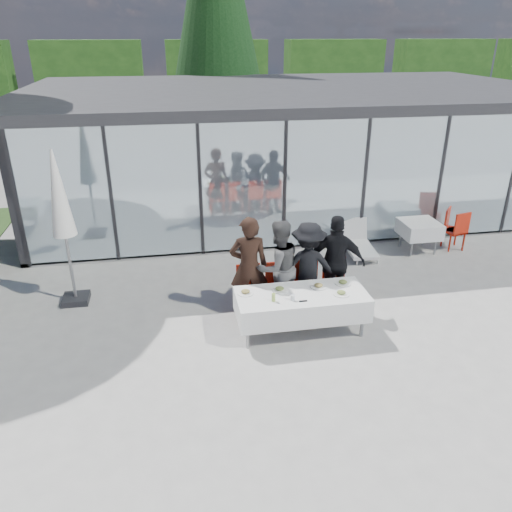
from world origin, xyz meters
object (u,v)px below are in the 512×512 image
Objects in this scene: diner_a at (249,267)px; lounger at (358,242)px; diner_b at (278,267)px; dining_table at (301,304)px; plate_b at (280,289)px; diner_chair_d at (335,281)px; plate_a at (246,292)px; plate_extra at (341,293)px; diner_d at (336,262)px; spare_chair_b at (458,229)px; juice_bottle at (274,297)px; folded_eyeglasses at (303,301)px; diner_c at (308,267)px; spare_table_right at (419,229)px; diner_chair_c at (307,283)px; plate_c at (318,286)px; plate_d at (343,283)px; spare_chair_a at (451,226)px; market_umbrella at (60,205)px; diner_chair_b at (278,286)px; diner_chair_a at (249,288)px.

lounger is (3.03, 2.37, -0.70)m from diner_a.
dining_table is at bearing 88.04° from diner_b.
plate_b is (0.44, -0.60, -0.19)m from diner_a.
plate_a is at bearing -162.34° from diner_chair_d.
lounger is (1.58, 3.29, -0.52)m from plate_extra.
spare_chair_b is at bearing -133.27° from diner_d.
diner_b is at bearing 107.72° from dining_table.
diner_a is 13.77× the size of juice_bottle.
juice_bottle is at bearing -129.94° from lounger.
diner_b is 1.86× the size of spare_chair_b.
folded_eyeglasses is at bearing -11.65° from juice_bottle.
spare_table_right is (3.37, 2.19, -0.31)m from diner_c.
dining_table is 0.35m from folded_eyeglasses.
lounger is (1.38, 2.39, -0.28)m from diner_chair_d.
plate_b is (-0.35, 0.18, 0.24)m from dining_table.
diner_c is 12.44× the size of juice_bottle.
diner_c reaches higher than folded_eyeglasses.
juice_bottle is at bearing -132.64° from diner_chair_c.
diner_b is at bearing 134.92° from plate_c.
diner_d reaches higher than plate_d.
spare_chair_a is (4.56, 3.06, -0.00)m from dining_table.
plate_a is 6.22m from spare_chair_a.
market_umbrella reaches higher than diner_chair_d.
diner_chair_d is at bearing 0.00° from diner_chair_b.
diner_a is at bearing 179.14° from diner_chair_d.
diner_c reaches higher than plate_d.
market_umbrella is at bearing -1.80° from diner_c.
plate_extra is at bearing -31.72° from diner_chair_a.
diner_b reaches higher than diner_chair_d.
market_umbrella is (-4.88, 1.57, 1.22)m from plate_d.
plate_c is 0.29× the size of spare_chair_b.
market_umbrella is (-3.72, 1.62, 1.22)m from plate_b.
spare_chair_b is at bearing 33.70° from folded_eyeglasses.
diner_chair_c is 6.99× the size of juice_bottle.
plate_d is (0.81, 0.22, 0.24)m from dining_table.
plate_b is at bearing -139.18° from diner_chair_c.
diner_b is at bearing -14.94° from market_umbrella.
plate_b is at bearing 44.31° from diner_d.
diner_d is (0.86, 0.77, 0.38)m from dining_table.
diner_a reaches higher than diner_d.
diner_a is 0.77m from plate_b.
juice_bottle is at bearing 52.15° from diner_d.
diner_d reaches higher than dining_table.
diner_chair_b is 1.17m from diner_d.
diner_chair_c is 1.41m from plate_a.
spare_chair_b is at bearing 31.61° from dining_table.
diner_b is 1.86× the size of diner_chair_c.
dining_table is 2.32× the size of diner_chair_b.
diner_b reaches higher than juice_bottle.
juice_bottle is 0.16× the size of spare_table_right.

